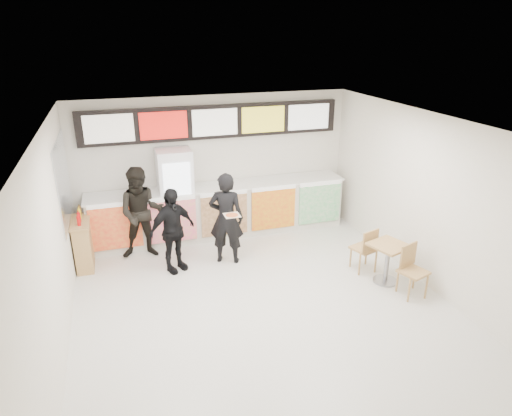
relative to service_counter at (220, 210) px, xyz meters
name	(u,v)px	position (x,y,z in m)	size (l,w,h in m)	color
floor	(265,310)	(0.00, -3.09, -0.57)	(7.00, 7.00, 0.00)	beige
ceiling	(267,127)	(0.00, -3.09, 2.43)	(7.00, 7.00, 0.00)	white
wall_back	(215,164)	(0.00, 0.41, 0.93)	(6.00, 6.00, 0.00)	silver
wall_left	(52,254)	(-3.00, -3.09, 0.93)	(7.00, 7.00, 0.00)	silver
wall_right	(434,204)	(3.00, -3.09, 0.93)	(7.00, 7.00, 0.00)	silver
service_counter	(220,210)	(0.00, 0.00, 0.00)	(5.56, 0.77, 1.14)	silver
menu_board	(214,122)	(0.00, 0.32, 1.88)	(5.50, 0.14, 0.70)	black
drinks_fridge	(176,196)	(-0.93, 0.02, 0.43)	(0.70, 0.67, 2.00)	white
mirror_panel	(63,181)	(-2.99, -0.64, 1.18)	(0.01, 2.00, 1.50)	#B2B7BF
customer_main	(226,218)	(-0.17, -1.25, 0.33)	(0.66, 0.43, 1.81)	black
customer_left	(142,213)	(-1.69, -0.54, 0.35)	(0.90, 0.70, 1.85)	black
customer_mid	(172,231)	(-1.21, -1.30, 0.24)	(0.95, 0.40, 1.63)	black
pizza_slice	(232,215)	(-0.17, -1.70, 0.58)	(0.36, 0.36, 0.02)	beige
cafe_table	(388,256)	(2.36, -2.88, -0.06)	(0.87, 1.57, 0.88)	tan
condiment_ledge	(83,243)	(-2.82, -0.63, -0.09)	(0.34, 0.84, 1.12)	tan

